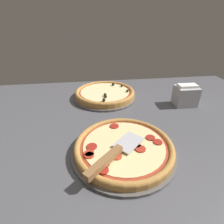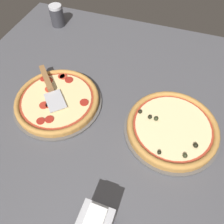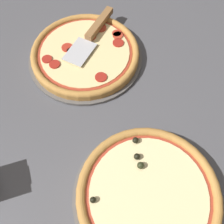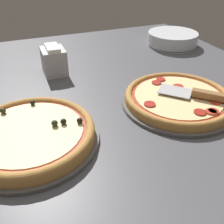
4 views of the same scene
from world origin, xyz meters
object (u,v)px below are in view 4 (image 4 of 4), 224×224
object	(u,v)px
napkin_holder	(54,61)
pizza_back	(30,133)
pizza_front	(178,97)
serving_spatula	(209,96)
plate_stack	(172,39)

from	to	relation	value
napkin_holder	pizza_back	bearing A→B (deg)	160.11
pizza_front	serving_spatula	world-z (taller)	serving_spatula
pizza_back	napkin_holder	world-z (taller)	napkin_holder
serving_spatula	pizza_front	bearing A→B (deg)	50.17
pizza_front	plate_stack	size ratio (longest dim) A/B	1.38
pizza_front	pizza_back	xyz separation A→B (cm)	(-1.84, 44.84, 0.33)
pizza_back	napkin_holder	size ratio (longest dim) A/B	3.01
pizza_back	serving_spatula	distance (cm)	51.59
plate_stack	pizza_back	bearing A→B (deg)	124.21
pizza_back	plate_stack	distance (cm)	89.41
napkin_holder	serving_spatula	bearing A→B (deg)	-139.01
serving_spatula	pizza_back	bearing A→B (deg)	85.94
pizza_front	napkin_holder	world-z (taller)	napkin_holder
pizza_front	serving_spatula	bearing A→B (deg)	-129.83
plate_stack	pizza_front	bearing A→B (deg)	149.01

